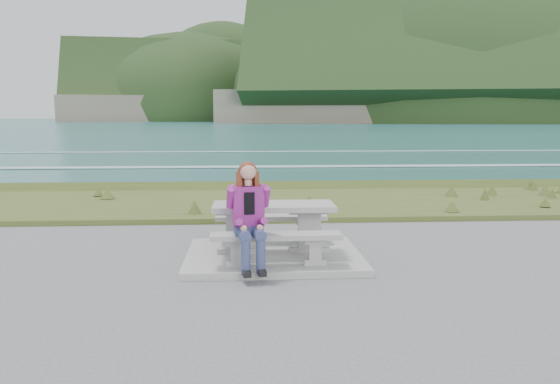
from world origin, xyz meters
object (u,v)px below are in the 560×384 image
(bench_seaward, at_px, (271,221))
(picnic_table, at_px, (273,215))
(seated_woman, at_px, (250,230))
(bench_landward, at_px, (276,241))

(bench_seaward, bearing_deg, picnic_table, -90.00)
(picnic_table, height_order, bench_seaward, picnic_table)
(picnic_table, bearing_deg, seated_woman, -113.14)
(bench_seaward, height_order, seated_woman, seated_woman)
(picnic_table, xyz_separation_m, bench_seaward, (0.00, 0.70, -0.23))
(seated_woman, bearing_deg, bench_landward, 12.12)
(picnic_table, bearing_deg, bench_landward, -90.00)
(picnic_table, distance_m, bench_seaward, 0.74)
(bench_landward, bearing_deg, bench_seaward, 90.00)
(bench_landward, height_order, seated_woman, seated_woman)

